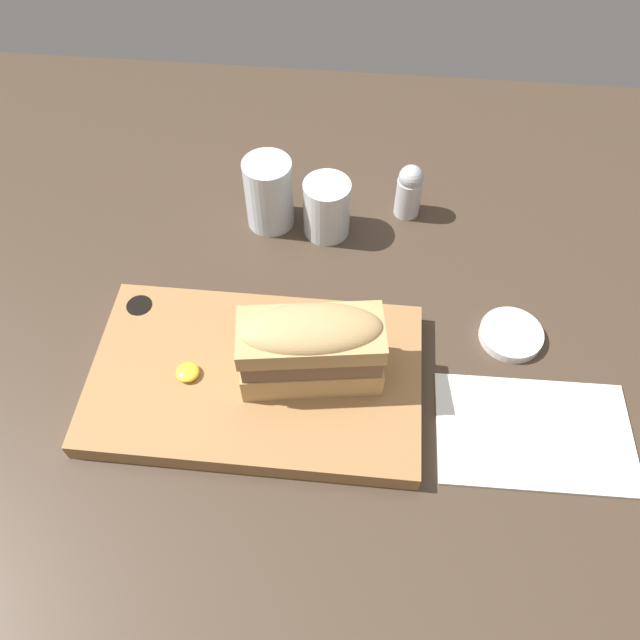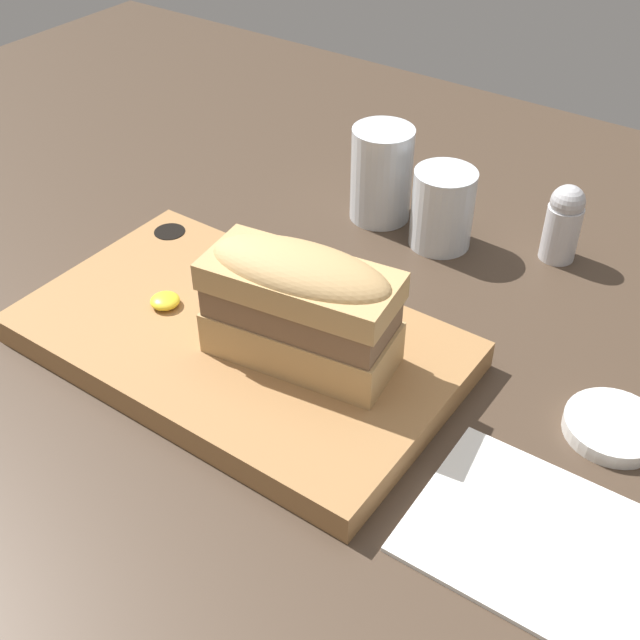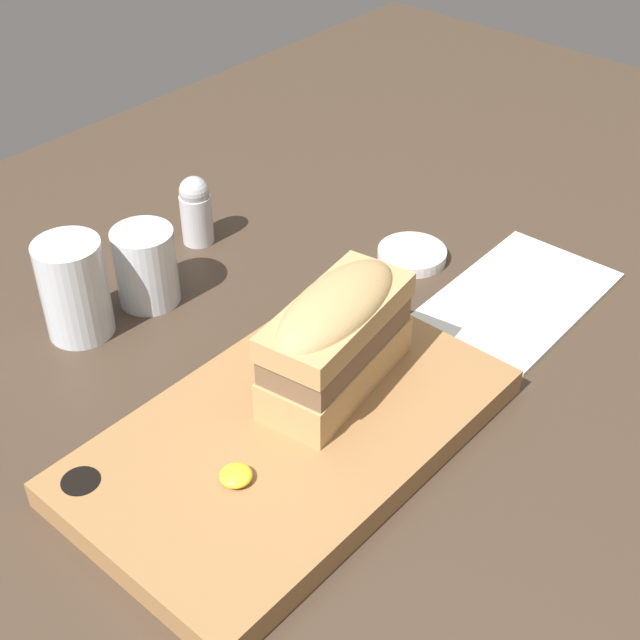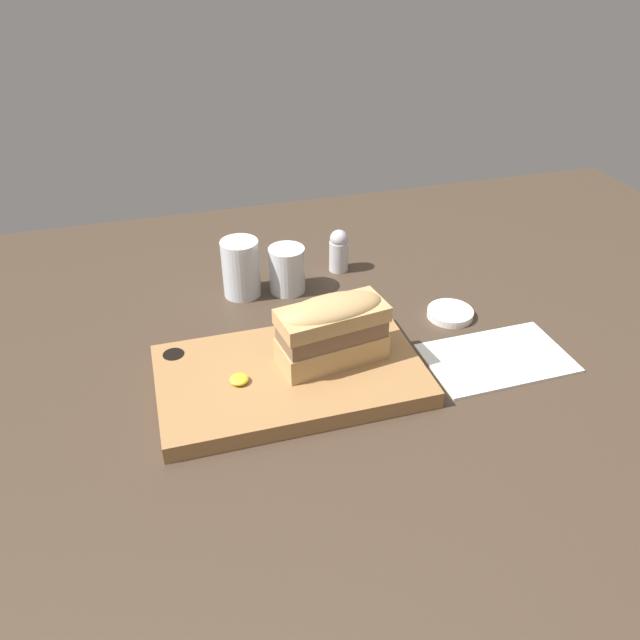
# 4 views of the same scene
# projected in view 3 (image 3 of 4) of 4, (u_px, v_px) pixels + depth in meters

# --- Properties ---
(dining_table) EXTENTS (1.74, 1.30, 0.02)m
(dining_table) POSITION_uv_depth(u_px,v_px,m) (378.00, 407.00, 0.80)
(dining_table) COLOR #423326
(dining_table) RESTS_ON ground
(serving_board) EXTENTS (0.37, 0.22, 0.03)m
(serving_board) POSITION_uv_depth(u_px,v_px,m) (290.00, 435.00, 0.74)
(serving_board) COLOR #9E7042
(serving_board) RESTS_ON dining_table
(sandwich) EXTENTS (0.16, 0.09, 0.10)m
(sandwich) POSITION_uv_depth(u_px,v_px,m) (336.00, 335.00, 0.74)
(sandwich) COLOR tan
(sandwich) RESTS_ON serving_board
(mustard_dollop) EXTENTS (0.03, 0.03, 0.01)m
(mustard_dollop) POSITION_uv_depth(u_px,v_px,m) (236.00, 475.00, 0.68)
(mustard_dollop) COLOR yellow
(mustard_dollop) RESTS_ON serving_board
(water_glass) EXTENTS (0.06, 0.06, 0.10)m
(water_glass) POSITION_uv_depth(u_px,v_px,m) (75.00, 294.00, 0.85)
(water_glass) COLOR silver
(water_glass) RESTS_ON dining_table
(wine_glass) EXTENTS (0.06, 0.06, 0.08)m
(wine_glass) POSITION_uv_depth(u_px,v_px,m) (146.00, 269.00, 0.89)
(wine_glass) COLOR silver
(wine_glass) RESTS_ON dining_table
(napkin) EXTENTS (0.21, 0.14, 0.00)m
(napkin) POSITION_uv_depth(u_px,v_px,m) (519.00, 296.00, 0.91)
(napkin) COLOR white
(napkin) RESTS_ON dining_table
(salt_shaker) EXTENTS (0.04, 0.04, 0.08)m
(salt_shaker) POSITION_uv_depth(u_px,v_px,m) (196.00, 210.00, 0.98)
(salt_shaker) COLOR silver
(salt_shaker) RESTS_ON dining_table
(condiment_dish) EXTENTS (0.08, 0.08, 0.01)m
(condiment_dish) POSITION_uv_depth(u_px,v_px,m) (412.00, 255.00, 0.97)
(condiment_dish) COLOR white
(condiment_dish) RESTS_ON dining_table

